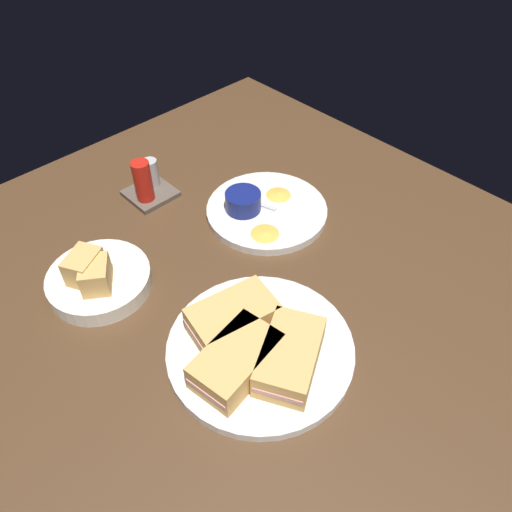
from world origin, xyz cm
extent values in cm
cube|color=#4C331E|center=(0.00, 0.00, -1.50)|extent=(110.00, 110.00, 3.00)
cylinder|color=silver|center=(-6.49, -13.20, 0.80)|extent=(28.32, 28.32, 1.60)
cube|color=tan|center=(-7.10, -7.85, 4.00)|extent=(14.25, 10.03, 4.80)
cube|color=#DB938E|center=(-7.10, -7.85, 4.00)|extent=(14.38, 9.49, 0.80)
cube|color=tan|center=(-11.84, -13.81, 4.00)|extent=(13.99, 9.46, 4.80)
cube|color=#DB938E|center=(-11.84, -13.81, 4.00)|extent=(14.16, 8.90, 0.80)
cube|color=tan|center=(-5.88, -18.54, 4.00)|extent=(15.05, 12.90, 4.80)
cube|color=#DB938E|center=(-5.88, -18.54, 4.00)|extent=(14.99, 12.49, 0.80)
cylinder|color=#0C144C|center=(-6.76, -19.56, 3.23)|extent=(6.28, 6.28, 3.27)
cylinder|color=black|center=(-6.76, -19.56, 4.47)|extent=(5.15, 5.15, 0.60)
cube|color=silver|center=(-3.28, -10.84, 1.85)|extent=(2.78, 5.40, 0.40)
ellipsoid|color=silver|center=(-5.32, -15.95, 2.00)|extent=(3.23, 3.79, 0.80)
cylinder|color=silver|center=(16.97, 9.13, 0.80)|extent=(23.68, 23.68, 1.60)
cylinder|color=navy|center=(13.42, 12.09, 3.46)|extent=(6.95, 6.95, 3.71)
cylinder|color=olive|center=(13.42, 12.09, 4.91)|extent=(5.70, 5.70, 0.60)
cube|color=silver|center=(16.71, 9.88, 1.85)|extent=(2.56, 5.46, 0.40)
ellipsoid|color=silver|center=(14.90, 15.08, 2.00)|extent=(3.13, 3.74, 0.80)
cone|color=gold|center=(11.44, 4.05, 1.90)|extent=(7.11, 7.11, 0.60)
cone|color=gold|center=(13.12, 12.13, 1.90)|extent=(5.40, 5.40, 0.60)
cone|color=gold|center=(21.47, 10.36, 1.90)|extent=(6.74, 6.74, 0.60)
cylinder|color=silver|center=(-16.87, 15.11, 1.50)|extent=(17.32, 17.32, 3.00)
cube|color=tan|center=(-17.89, 13.04, 5.30)|extent=(7.05, 7.44, 4.59)
cube|color=tan|center=(-18.31, 15.76, 5.47)|extent=(7.37, 6.71, 4.94)
cube|color=brown|center=(3.84, 29.87, 0.50)|extent=(9.00, 9.00, 1.00)
cylinder|color=red|center=(2.04, 28.67, 5.25)|extent=(3.60, 3.60, 8.50)
cylinder|color=#B2B2B2|center=(5.64, 31.27, 4.00)|extent=(3.00, 3.00, 6.00)
camera|label=1|loc=(-36.65, -43.68, 64.06)|focal=34.91mm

